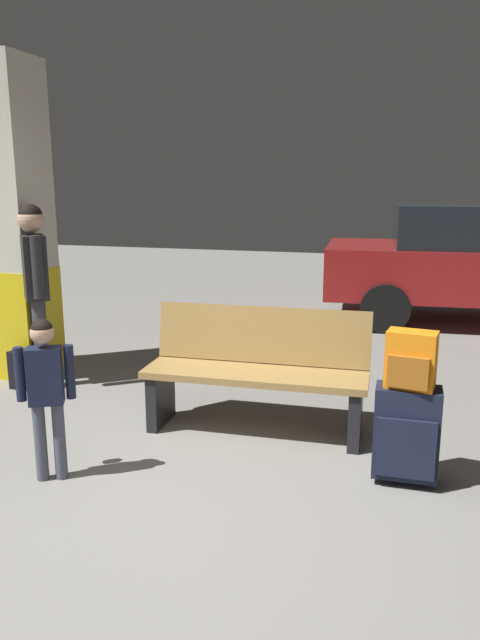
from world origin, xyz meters
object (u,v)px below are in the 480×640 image
Objects in this scene: structural_pillar at (12,223)px; backpack_bright at (411,361)px; adult at (35,275)px; suitcase at (406,433)px; backpack_dark_floor at (27,370)px; bench at (257,371)px; child at (45,382)px.

backpack_bright is (3.57, -1.27, -0.65)m from structural_pillar.
structural_pillar is 0.63m from adult.
suitcase is 1.78× the size of backpack_bright.
structural_pillar reaches higher than adult.
structural_pillar reaches higher than backpack_dark_floor.
backpack_bright is at bearing -27.30° from bench.
adult reaches higher than child.
structural_pillar is 8.40× the size of backpack_bright.
suitcase is 0.45m from backpack_bright.
suitcase reaches higher than backpack_dark_floor.
child is 1.94m from adult.
structural_pillar is 1.76× the size of bench.
structural_pillar is 2.78m from bench.
backpack_dark_floor is (-2.18, 0.32, -0.28)m from bench.
backpack_dark_floor is (-3.24, 0.87, -0.60)m from backpack_bright.
adult is (-2.12, 0.45, 0.55)m from bench.
bench is 1.20m from suitcase.
adult is at bearing 66.96° from backpack_dark_floor.
bench is 4.76× the size of backpack_dark_floor.
structural_pillar reaches higher than child.
backpack_dark_floor is at bearing 129.45° from child.
bench is 2.68× the size of suitcase.
structural_pillar is 8.40× the size of backpack_dark_floor.
backpack_dark_floor is (-1.16, 1.42, -0.45)m from child.
backpack_dark_floor is at bearing -50.49° from structural_pillar.
child is at bearing -132.64° from bench.
child reaches higher than backpack_bright.
backpack_bright is 2.15m from child.
adult is (-3.18, 1.00, 0.22)m from backpack_bright.
bench is at bearing -15.94° from structural_pillar.
backpack_dark_floor is at bearing 165.04° from backpack_bright.
backpack_dark_floor is (-3.24, 0.87, -0.15)m from suitcase.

